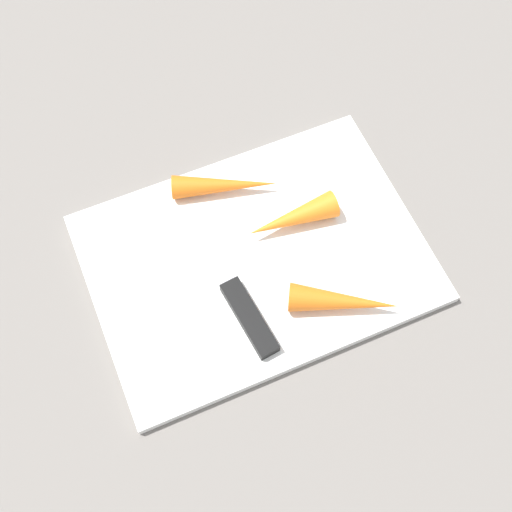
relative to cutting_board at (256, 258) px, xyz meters
name	(u,v)px	position (x,y,z in m)	size (l,w,h in m)	color
ground_plane	(256,261)	(0.00, 0.00, -0.01)	(1.40, 1.40, 0.00)	slate
cutting_board	(256,258)	(0.00, 0.00, 0.00)	(0.36, 0.26, 0.01)	white
knife	(243,307)	(0.04, 0.05, 0.01)	(0.04, 0.20, 0.01)	#B7B7BC
carrot_medium	(344,302)	(-0.06, 0.09, 0.02)	(0.03, 0.03, 0.11)	orange
carrot_longest	(224,186)	(0.00, -0.09, 0.02)	(0.03, 0.03, 0.12)	orange
carrot_shortest	(292,219)	(-0.05, -0.02, 0.02)	(0.03, 0.03, 0.10)	orange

